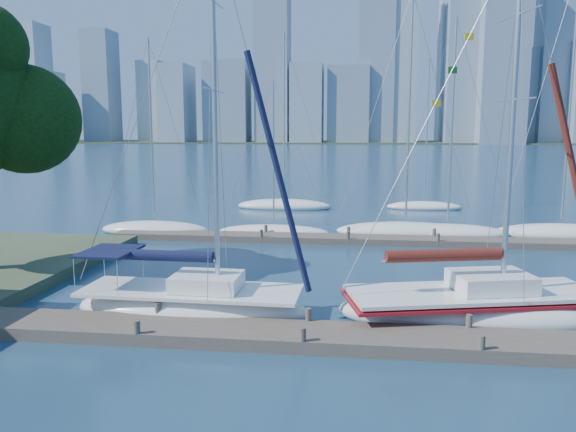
# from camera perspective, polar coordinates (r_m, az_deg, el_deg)

# --- Properties ---
(ground) EXTENTS (700.00, 700.00, 0.00)m
(ground) POSITION_cam_1_polar(r_m,az_deg,el_deg) (17.61, 1.79, -12.74)
(ground) COLOR navy
(ground) RESTS_ON ground
(near_dock) EXTENTS (26.00, 2.00, 0.40)m
(near_dock) POSITION_cam_1_polar(r_m,az_deg,el_deg) (17.53, 1.79, -12.13)
(near_dock) COLOR #4B3F37
(near_dock) RESTS_ON ground
(far_dock) EXTENTS (30.00, 1.80, 0.36)m
(far_dock) POSITION_cam_1_polar(r_m,az_deg,el_deg) (32.93, 7.87, -2.39)
(far_dock) COLOR #4B3F37
(far_dock) RESTS_ON ground
(far_shore) EXTENTS (800.00, 100.00, 1.50)m
(far_shore) POSITION_cam_1_polar(r_m,az_deg,el_deg) (336.40, 6.92, 7.43)
(far_shore) COLOR #38472D
(far_shore) RESTS_ON ground
(sailboat_navy) EXTENTS (8.31, 2.89, 13.86)m
(sailboat_navy) POSITION_cam_1_polar(r_m,az_deg,el_deg) (19.96, -9.81, -6.93)
(sailboat_navy) COLOR white
(sailboat_navy) RESTS_ON ground
(sailboat_maroon) EXTENTS (9.47, 5.01, 13.25)m
(sailboat_maroon) POSITION_cam_1_polar(r_m,az_deg,el_deg) (20.16, 18.30, -7.47)
(sailboat_maroon) COLOR white
(sailboat_maroon) RESTS_ON ground
(bg_boat_0) EXTENTS (7.33, 3.90, 12.39)m
(bg_boat_0) POSITION_cam_1_polar(r_m,az_deg,el_deg) (36.68, -13.38, -1.28)
(bg_boat_0) COLOR white
(bg_boat_0) RESTS_ON ground
(bg_boat_1) EXTENTS (7.23, 3.32, 9.81)m
(bg_boat_1) POSITION_cam_1_polar(r_m,az_deg,el_deg) (35.08, -1.45, -1.59)
(bg_boat_1) COLOR white
(bg_boat_1) RESTS_ON ground
(bg_boat_2) EXTENTS (8.88, 4.45, 14.93)m
(bg_boat_2) POSITION_cam_1_polar(r_m,az_deg,el_deg) (35.56, 11.84, -1.49)
(bg_boat_2) COLOR white
(bg_boat_2) RESTS_ON ground
(bg_boat_3) EXTENTS (7.47, 2.56, 13.41)m
(bg_boat_3) POSITION_cam_1_polar(r_m,az_deg,el_deg) (35.77, 15.88, -1.61)
(bg_boat_3) COLOR white
(bg_boat_3) RESTS_ON ground
(bg_boat_4) EXTENTS (8.35, 4.59, 16.52)m
(bg_boat_4) POSITION_cam_1_polar(r_m,az_deg,el_deg) (38.10, 25.97, -1.48)
(bg_boat_4) COLOR white
(bg_boat_4) RESTS_ON ground
(bg_boat_6) EXTENTS (8.02, 2.95, 14.64)m
(bg_boat_6) POSITION_cam_1_polar(r_m,az_deg,el_deg) (47.01, -0.39, 1.11)
(bg_boat_6) COLOR white
(bg_boat_6) RESTS_ON ground
(bg_boat_7) EXTENTS (6.46, 3.35, 12.66)m
(bg_boat_7) POSITION_cam_1_polar(r_m,az_deg,el_deg) (48.11, 13.66, 0.98)
(bg_boat_7) COLOR white
(bg_boat_7) RESTS_ON ground
(skyline) EXTENTS (502.68, 51.31, 121.99)m
(skyline) POSITION_cam_1_polar(r_m,az_deg,el_deg) (309.13, 11.25, 14.13)
(skyline) COLOR gray
(skyline) RESTS_ON ground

